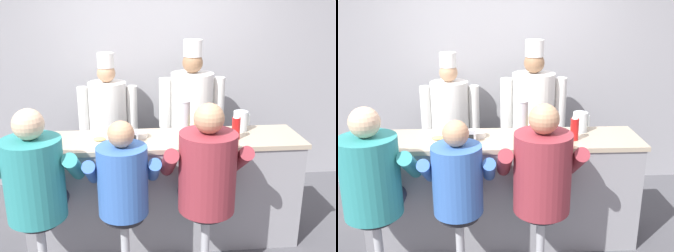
{
  "view_description": "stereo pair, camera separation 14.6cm",
  "coord_description": "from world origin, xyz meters",
  "views": [
    {
      "loc": [
        -0.27,
        -2.93,
        2.15
      ],
      "look_at": [
        0.03,
        0.26,
        1.12
      ],
      "focal_mm": 42.0,
      "sensor_mm": 36.0,
      "label": 1
    },
    {
      "loc": [
        -0.12,
        -2.94,
        2.15
      ],
      "look_at": [
        0.03,
        0.26,
        1.12
      ],
      "focal_mm": 42.0,
      "sensor_mm": 36.0,
      "label": 2
    }
  ],
  "objects": [
    {
      "name": "wall_back",
      "position": [
        0.0,
        1.59,
        1.35
      ],
      "size": [
        10.0,
        0.06,
        2.7
      ],
      "color": "#99999E",
      "rests_on": "ground_plane"
    },
    {
      "name": "diner_counter",
      "position": [
        0.0,
        0.28,
        0.5
      ],
      "size": [
        2.43,
        0.57,
        1.0
      ],
      "color": "gray",
      "rests_on": "ground_plane"
    },
    {
      "name": "ketchup_bottle_red",
      "position": [
        0.62,
        0.21,
        1.11
      ],
      "size": [
        0.07,
        0.07,
        0.25
      ],
      "color": "red",
      "rests_on": "diner_counter"
    },
    {
      "name": "mustard_bottle_yellow",
      "position": [
        0.28,
        0.22,
        1.1
      ],
      "size": [
        0.06,
        0.06,
        0.23
      ],
      "color": "yellow",
      "rests_on": "diner_counter"
    },
    {
      "name": "hot_sauce_bottle_orange",
      "position": [
        0.41,
        0.16,
        1.05
      ],
      "size": [
        0.03,
        0.03,
        0.12
      ],
      "color": "orange",
      "rests_on": "diner_counter"
    },
    {
      "name": "water_pitcher_clear",
      "position": [
        0.72,
        0.43,
        1.09
      ],
      "size": [
        0.15,
        0.13,
        0.18
      ],
      "color": "silver",
      "rests_on": "diner_counter"
    },
    {
      "name": "breakfast_plate",
      "position": [
        -0.55,
        0.23,
        1.01
      ],
      "size": [
        0.24,
        0.24,
        0.05
      ],
      "color": "white",
      "rests_on": "diner_counter"
    },
    {
      "name": "cereal_bowl",
      "position": [
        -0.21,
        0.33,
        1.02
      ],
      "size": [
        0.14,
        0.14,
        0.05
      ],
      "color": "white",
      "rests_on": "diner_counter"
    },
    {
      "name": "coffee_mug_white",
      "position": [
        0.24,
        0.35,
        1.04
      ],
      "size": [
        0.12,
        0.08,
        0.09
      ],
      "color": "white",
      "rests_on": "diner_counter"
    },
    {
      "name": "cup_stack_steel",
      "position": [
        0.18,
        0.24,
        1.17
      ],
      "size": [
        0.09,
        0.09,
        0.34
      ],
      "color": "#B7BABF",
      "rests_on": "diner_counter"
    },
    {
      "name": "napkin_dispenser_chrome",
      "position": [
        -0.28,
        0.2,
        1.05
      ],
      "size": [
        0.1,
        0.06,
        0.11
      ],
      "color": "silver",
      "rests_on": "diner_counter"
    },
    {
      "name": "diner_seated_teal",
      "position": [
        -0.99,
        -0.24,
        0.88
      ],
      "size": [
        0.66,
        0.65,
        1.44
      ],
      "color": "#B2B5BA",
      "rests_on": "ground_plane"
    },
    {
      "name": "diner_seated_blue",
      "position": [
        -0.36,
        -0.24,
        0.83
      ],
      "size": [
        0.57,
        0.57,
        1.33
      ],
      "color": "#B2B5BA",
      "rests_on": "ground_plane"
    },
    {
      "name": "diner_seated_maroon",
      "position": [
        0.28,
        -0.23,
        0.88
      ],
      "size": [
        0.66,
        0.65,
        1.45
      ],
      "color": "#B2B5BA",
      "rests_on": "ground_plane"
    },
    {
      "name": "cook_in_whites_near",
      "position": [
        -0.53,
        1.2,
        0.89
      ],
      "size": [
        0.63,
        0.41,
        1.63
      ],
      "color": "#232328",
      "rests_on": "ground_plane"
    },
    {
      "name": "cook_in_whites_far",
      "position": [
        0.36,
        1.02,
        0.97
      ],
      "size": [
        0.69,
        0.44,
        1.77
      ],
      "color": "#232328",
      "rests_on": "ground_plane"
    }
  ]
}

